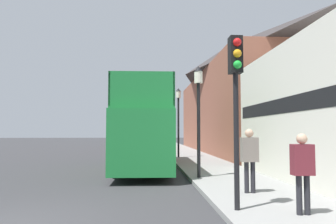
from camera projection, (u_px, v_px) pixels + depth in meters
The scene contains 10 objects.
ground_plane at pixel (111, 154), 27.17m from camera, with size 144.00×144.00×0.00m, color #333335.
sidewalk at pixel (189, 156), 24.60m from camera, with size 3.16×108.00×0.14m.
brick_terrace_rear at pixel (231, 98), 30.18m from camera, with size 6.00×24.49×10.00m.
tour_bus at pixel (145, 133), 16.70m from camera, with size 2.66×10.51×4.08m.
parked_car_ahead_of_bus at pixel (153, 147), 25.48m from camera, with size 1.83×4.19×1.46m.
pedestrian_nearest at pixel (302, 166), 6.92m from camera, with size 0.45×0.25×1.70m.
pedestrian_second at pixel (249, 154), 9.37m from camera, with size 0.48×0.26×1.82m.
traffic_signal at pixel (236, 82), 7.43m from camera, with size 0.28×0.42×3.92m.
lamp_post_nearest at pixel (198, 99), 12.60m from camera, with size 0.35×0.35×4.28m.
lamp_post_second at pixel (178, 109), 22.30m from camera, with size 0.35×0.35×4.71m.
Camera 1 is at (2.86, -6.59, 1.89)m, focal length 35.00 mm.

